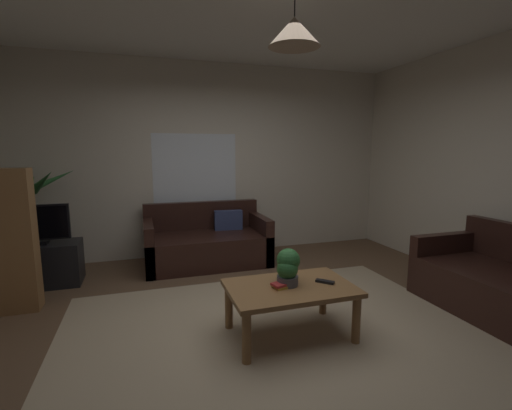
{
  "coord_description": "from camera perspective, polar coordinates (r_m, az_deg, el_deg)",
  "views": [
    {
      "loc": [
        -1.02,
        -2.9,
        1.57
      ],
      "look_at": [
        0.0,
        0.3,
        1.05
      ],
      "focal_mm": 25.08,
      "sensor_mm": 36.0,
      "label": 1
    }
  ],
  "objects": [
    {
      "name": "tv",
      "position": [
        4.76,
        -31.84,
        -2.65
      ],
      "size": [
        0.73,
        0.16,
        0.46
      ],
      "color": "black",
      "rests_on": "tv_stand"
    },
    {
      "name": "wall_right",
      "position": [
        4.79,
        35.16,
        5.33
      ],
      "size": [
        0.06,
        4.82,
        2.82
      ],
      "primitive_type": "cube",
      "color": "beige",
      "rests_on": "ground"
    },
    {
      "name": "potted_plant_on_table",
      "position": [
        3.05,
        5.1,
        -9.74
      ],
      "size": [
        0.21,
        0.22,
        0.31
      ],
      "color": "#4C4C51",
      "rests_on": "coffee_table"
    },
    {
      "name": "wall_back",
      "position": [
        5.44,
        -6.94,
        7.09
      ],
      "size": [
        5.64,
        0.06,
        2.82
      ],
      "primitive_type": "cube",
      "color": "beige",
      "rests_on": "ground"
    },
    {
      "name": "book_on_table_1",
      "position": [
        3.03,
        4.11,
        -12.44
      ],
      "size": [
        0.18,
        0.14,
        0.02
      ],
      "primitive_type": "cube",
      "rotation": [
        0.0,
        0.0,
        0.27
      ],
      "color": "#B22D2D",
      "rests_on": "coffee_table"
    },
    {
      "name": "couch_under_window",
      "position": [
        5.04,
        -7.82,
        -6.21
      ],
      "size": [
        1.65,
        0.9,
        0.82
      ],
      "color": "black",
      "rests_on": "ground"
    },
    {
      "name": "book_on_table_0",
      "position": [
        3.05,
        4.28,
        -12.76
      ],
      "size": [
        0.17,
        0.14,
        0.02
      ],
      "primitive_type": "cube",
      "rotation": [
        0.0,
        0.0,
        0.2
      ],
      "color": "gold",
      "rests_on": "coffee_table"
    },
    {
      "name": "potted_palm_corner",
      "position": [
        5.2,
        -31.87,
        -2.36
      ],
      "size": [
        0.91,
        0.84,
        1.41
      ],
      "color": "brown",
      "rests_on": "ground"
    },
    {
      "name": "floor",
      "position": [
        3.46,
        1.6,
        -18.4
      ],
      "size": [
        5.52,
        4.82,
        0.02
      ],
      "primitive_type": "cube",
      "color": "brown",
      "rests_on": "ground"
    },
    {
      "name": "remote_on_table_0",
      "position": [
        3.18,
        10.95,
        -11.91
      ],
      "size": [
        0.15,
        0.15,
        0.02
      ],
      "primitive_type": "cube",
      "rotation": [
        0.0,
        0.0,
        3.92
      ],
      "color": "black",
      "rests_on": "coffee_table"
    },
    {
      "name": "couch_right_side",
      "position": [
        4.25,
        34.78,
        -10.58
      ],
      "size": [
        0.9,
        1.46,
        0.82
      ],
      "rotation": [
        0.0,
        0.0,
        -1.57
      ],
      "color": "black",
      "rests_on": "ground"
    },
    {
      "name": "window_pane",
      "position": [
        5.37,
        -9.66,
        5.4
      ],
      "size": [
        1.22,
        0.01,
        1.08
      ],
      "primitive_type": "cube",
      "color": "white"
    },
    {
      "name": "pendant_lamp",
      "position": [
        3.0,
        6.13,
        25.77
      ],
      "size": [
        0.4,
        0.4,
        0.48
      ],
      "color": "black"
    },
    {
      "name": "tv_stand",
      "position": [
        4.89,
        -31.31,
        -8.16
      ],
      "size": [
        0.9,
        0.44,
        0.5
      ],
      "primitive_type": "cube",
      "color": "black",
      "rests_on": "ground"
    },
    {
      "name": "rug",
      "position": [
        3.28,
        2.82,
        -19.69
      ],
      "size": [
        3.58,
        2.65,
        0.01
      ],
      "primitive_type": "cube",
      "color": "tan",
      "rests_on": "ground"
    },
    {
      "name": "coffee_table",
      "position": [
        3.11,
        5.49,
        -13.85
      ],
      "size": [
        1.05,
        0.68,
        0.44
      ],
      "color": "olive",
      "rests_on": "ground"
    }
  ]
}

